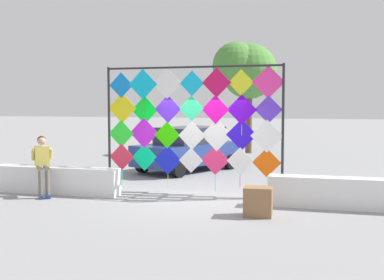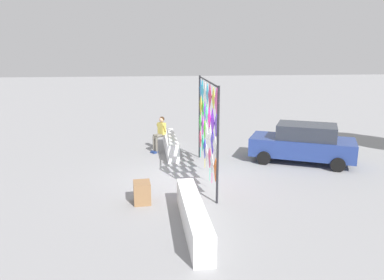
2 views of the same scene
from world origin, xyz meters
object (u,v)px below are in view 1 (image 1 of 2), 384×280
(kite_display_rack, at_px, (191,118))
(cardboard_box_small, at_px, (258,202))
(parked_car, at_px, (188,149))
(tree_palm_like, at_px, (247,71))
(seated_vendor, at_px, (42,161))

(kite_display_rack, height_order, cardboard_box_small, kite_display_rack)
(kite_display_rack, relative_size, cardboard_box_small, 7.81)
(parked_car, xyz_separation_m, tree_palm_like, (1.04, 6.64, 3.08))
(kite_display_rack, distance_m, parked_car, 4.46)
(cardboard_box_small, bearing_deg, tree_palm_like, 99.95)
(kite_display_rack, xyz_separation_m, cardboard_box_small, (2.10, -2.28, -1.70))
(kite_display_rack, bearing_deg, parked_car, 106.51)
(seated_vendor, bearing_deg, kite_display_rack, 22.41)
(kite_display_rack, xyz_separation_m, parked_car, (-1.22, 4.12, -1.22))
(kite_display_rack, distance_m, seated_vendor, 4.02)
(kite_display_rack, xyz_separation_m, seated_vendor, (-3.57, -1.47, -1.08))
(kite_display_rack, height_order, seated_vendor, kite_display_rack)
(parked_car, bearing_deg, cardboard_box_small, -62.52)
(kite_display_rack, height_order, tree_palm_like, tree_palm_like)
(seated_vendor, height_order, cardboard_box_small, seated_vendor)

